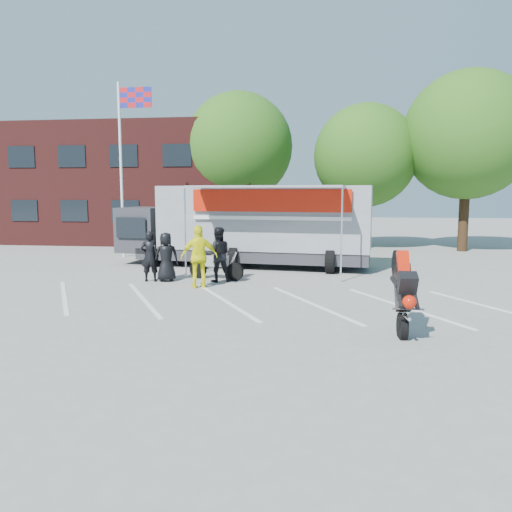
% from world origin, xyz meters
% --- Properties ---
extents(ground, '(100.00, 100.00, 0.00)m').
position_xyz_m(ground, '(0.00, 0.00, 0.00)').
color(ground, gray).
rests_on(ground, ground).
extents(parking_bay_lines, '(18.09, 13.33, 0.01)m').
position_xyz_m(parking_bay_lines, '(0.00, 1.00, 0.01)').
color(parking_bay_lines, white).
rests_on(parking_bay_lines, ground).
extents(office_building, '(18.00, 8.00, 7.00)m').
position_xyz_m(office_building, '(-10.00, 18.00, 3.50)').
color(office_building, '#4E1B19').
rests_on(office_building, ground).
extents(flagpole, '(1.61, 0.12, 8.00)m').
position_xyz_m(flagpole, '(-6.24, 10.00, 5.05)').
color(flagpole, white).
rests_on(flagpole, ground).
extents(tree_left, '(6.12, 6.12, 8.64)m').
position_xyz_m(tree_left, '(-2.00, 16.00, 5.57)').
color(tree_left, '#382314').
rests_on(tree_left, ground).
extents(tree_mid, '(5.44, 5.44, 7.68)m').
position_xyz_m(tree_mid, '(5.00, 15.00, 4.94)').
color(tree_mid, '#382314').
rests_on(tree_mid, ground).
extents(tree_right, '(6.46, 6.46, 9.12)m').
position_xyz_m(tree_right, '(10.00, 14.50, 5.88)').
color(tree_right, '#382314').
rests_on(tree_right, ground).
extents(transporter_truck, '(10.78, 6.08, 3.27)m').
position_xyz_m(transporter_truck, '(-0.00, 7.65, 0.00)').
color(transporter_truck, '#95979D').
rests_on(transporter_truck, ground).
extents(parked_motorcycle, '(2.20, 1.22, 1.10)m').
position_xyz_m(parked_motorcycle, '(-0.82, 4.41, 0.00)').
color(parked_motorcycle, silver).
rests_on(parked_motorcycle, ground).
extents(stunt_bike_rider, '(0.86, 1.72, 1.98)m').
position_xyz_m(stunt_bike_rider, '(4.50, -1.38, 0.00)').
color(stunt_bike_rider, black).
rests_on(stunt_bike_rider, ground).
extents(spectator_leather_a, '(0.96, 0.80, 1.68)m').
position_xyz_m(spectator_leather_a, '(-2.43, 3.87, 0.84)').
color(spectator_leather_a, black).
rests_on(spectator_leather_a, ground).
extents(spectator_leather_b, '(0.67, 0.49, 1.72)m').
position_xyz_m(spectator_leather_b, '(-2.97, 3.76, 0.86)').
color(spectator_leather_b, black).
rests_on(spectator_leather_b, ground).
extents(spectator_leather_c, '(1.06, 0.92, 1.86)m').
position_xyz_m(spectator_leather_c, '(-0.67, 4.02, 0.93)').
color(spectator_leather_c, black).
rests_on(spectator_leather_c, ground).
extents(spectator_hivis, '(1.26, 0.87, 1.99)m').
position_xyz_m(spectator_hivis, '(-1.02, 2.87, 0.99)').
color(spectator_hivis, '#FCFB0D').
rests_on(spectator_hivis, ground).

